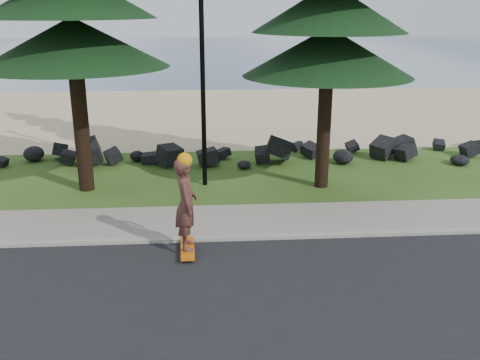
{
  "coord_description": "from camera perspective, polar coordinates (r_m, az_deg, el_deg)",
  "views": [
    {
      "loc": [
        -0.02,
        -12.26,
        5.24
      ],
      "look_at": [
        0.85,
        0.0,
        1.18
      ],
      "focal_mm": 40.0,
      "sensor_mm": 36.0,
      "label": 1
    }
  ],
  "objects": [
    {
      "name": "ground",
      "position": [
        13.33,
        -3.64,
        -4.89
      ],
      "size": [
        160.0,
        160.0,
        0.0
      ],
      "primitive_type": "plane",
      "color": "#2C4616",
      "rests_on": "ground"
    },
    {
      "name": "road",
      "position": [
        9.36,
        -3.36,
        -15.71
      ],
      "size": [
        160.0,
        7.0,
        0.02
      ],
      "primitive_type": "cube",
      "color": "black",
      "rests_on": "ground"
    },
    {
      "name": "kerb",
      "position": [
        12.49,
        -3.6,
        -6.3
      ],
      "size": [
        160.0,
        0.2,
        0.1
      ],
      "primitive_type": "cube",
      "color": "#A09E90",
      "rests_on": "ground"
    },
    {
      "name": "sidewalk",
      "position": [
        13.5,
        -3.65,
        -4.4
      ],
      "size": [
        160.0,
        2.0,
        0.08
      ],
      "primitive_type": "cube",
      "color": "gray",
      "rests_on": "ground"
    },
    {
      "name": "beach_sand",
      "position": [
        27.27,
        -3.95,
        7.17
      ],
      "size": [
        160.0,
        15.0,
        0.01
      ],
      "primitive_type": "cube",
      "color": "#D1B18B",
      "rests_on": "ground"
    },
    {
      "name": "ocean",
      "position": [
        63.48,
        -4.11,
        13.5
      ],
      "size": [
        160.0,
        58.0,
        0.01
      ],
      "primitive_type": "cube",
      "color": "#405A7B",
      "rests_on": "ground"
    },
    {
      "name": "seawall_boulders",
      "position": [
        18.62,
        -3.81,
        1.89
      ],
      "size": [
        60.0,
        2.4,
        1.1
      ],
      "primitive_type": null,
      "color": "black",
      "rests_on": "ground"
    },
    {
      "name": "lamp_post",
      "position": [
        15.5,
        -4.08,
        14.15
      ],
      "size": [
        0.25,
        0.14,
        8.14
      ],
      "color": "black",
      "rests_on": "ground"
    },
    {
      "name": "skateboarder",
      "position": [
        11.54,
        -5.78,
        -2.61
      ],
      "size": [
        0.51,
        1.23,
        2.27
      ],
      "rotation": [
        0.0,
        0.0,
        1.61
      ],
      "color": "#D15D0C",
      "rests_on": "ground"
    }
  ]
}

